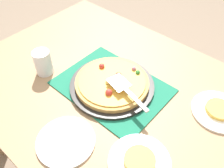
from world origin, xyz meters
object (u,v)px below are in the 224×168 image
Objects in this scene: pizza at (112,82)px; served_slice_left at (219,109)px; pizza_pan at (112,85)px; served_slice_right at (140,160)px; plate_far_right at (139,162)px; cup_far at (43,62)px; pizza_server at (126,90)px; plate_near_left at (218,111)px; plate_side at (66,141)px.

served_slice_left is (0.42, 0.18, -0.02)m from pizza.
served_slice_right is at bearing -33.69° from pizza_pan.
cup_far is (-0.62, 0.07, 0.06)m from plate_far_right.
served_slice_left is at bearing 32.47° from pizza_server.
served_slice_right is (-0.11, -0.39, 0.01)m from plate_near_left.
pizza reaches higher than plate_near_left.
pizza_pan is 3.45× the size of served_slice_right.
pizza is 3.00× the size of served_slice_left.
pizza_pan is 0.34m from cup_far.
plate_far_right is at bearing 90.00° from served_slice_right.
pizza_server is at bearing -147.53° from served_slice_left.
pizza_server is (0.04, 0.30, 0.07)m from plate_side.
pizza_server is (-0.22, 0.18, 0.07)m from plate_far_right.
cup_far reaches higher than plate_far_right.
cup_far is (-0.62, 0.07, 0.04)m from served_slice_right.
plate_side is at bearing -26.95° from cup_far.
plate_near_left is 2.00× the size of served_slice_left.
pizza_server is at bearing 139.50° from plate_far_right.
plate_far_right is 2.00× the size of served_slice_left.
plate_side is 2.00× the size of served_slice_left.
plate_side is at bearing -79.94° from pizza_pan.
served_slice_left reaches higher than plate_side.
plate_far_right is 0.01m from served_slice_right.
plate_side is 0.31m from pizza_server.
served_slice_left is 0.47× the size of pizza_server.
pizza is 1.50× the size of plate_near_left.
plate_side is (-0.25, -0.12, 0.00)m from plate_far_right.
pizza_server is at bearing -13.81° from pizza.
pizza_pan reaches higher than plate_far_right.
cup_far reaches higher than pizza_pan.
cup_far reaches higher than plate_near_left.
plate_far_right is at bearing -40.50° from pizza_server.
pizza is 0.34m from cup_far.
served_slice_left is at bearing 54.39° from plate_side.
pizza_pan is 3.17× the size of cup_far.
served_slice_right reaches higher than plate_near_left.
plate_near_left is (0.42, 0.19, -0.01)m from pizza_pan.
served_slice_right is at bearing -90.00° from plate_far_right.
plate_near_left is 0.63m from plate_side.
served_slice_right is 0.92× the size of cup_far.
pizza is 0.46m from served_slice_left.
served_slice_left is at bearing 74.23° from plate_far_right.
plate_far_right is at bearing -105.77° from served_slice_left.
plate_far_right is 1.83× the size of cup_far.
pizza_pan is at bearing -156.32° from plate_near_left.
served_slice_right is (-0.11, -0.39, 0.00)m from served_slice_left.
plate_far_right is 0.63m from cup_far.
plate_near_left is 0.80m from cup_far.
pizza_pan is at bearing 166.45° from pizza_server.
pizza_server is at bearing -147.53° from plate_near_left.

